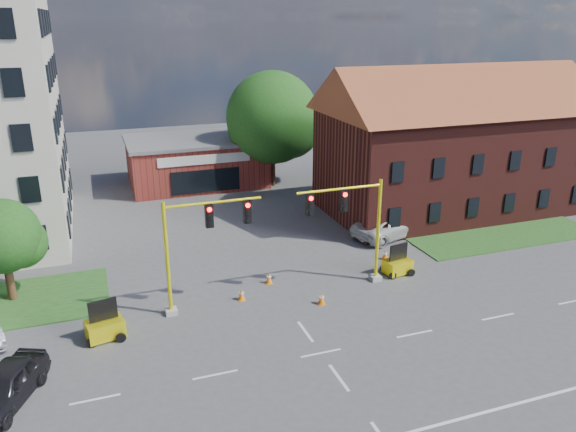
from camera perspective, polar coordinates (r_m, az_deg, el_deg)
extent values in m
plane|color=#48484B|center=(26.86, 3.37, -13.73)|extent=(120.00, 120.00, 0.00)
cube|color=#20491B|center=(42.64, 21.30, -1.98)|extent=(14.00, 4.00, 0.08)
cube|color=maroon|center=(52.94, -9.30, 5.40)|extent=(12.00, 8.00, 4.00)
cube|color=#5F5E61|center=(52.46, -9.43, 7.67)|extent=(12.40, 8.40, 0.30)
cube|color=silver|center=(48.78, -8.48, 5.68)|extent=(8.00, 0.10, 0.80)
cube|color=black|center=(49.27, -8.37, 3.54)|extent=(6.00, 0.10, 2.00)
cube|color=#4A1916|center=(46.70, 16.41, 5.49)|extent=(20.00, 10.00, 8.00)
cylinder|color=#3C2716|center=(51.58, -1.55, 5.53)|extent=(0.44, 0.44, 4.45)
sphere|color=#1C4615|center=(50.76, -1.59, 9.97)|extent=(8.27, 8.27, 8.27)
sphere|color=#1C4615|center=(51.74, 0.08, 9.02)|extent=(5.79, 5.79, 5.79)
cylinder|color=#3C2716|center=(34.23, -26.45, -5.64)|extent=(0.44, 0.44, 2.69)
sphere|color=#1C4615|center=(33.35, -27.07, -1.83)|extent=(4.02, 4.02, 4.02)
sphere|color=#1C4615|center=(33.73, -25.52, -2.47)|extent=(2.81, 2.81, 2.81)
cube|color=#969691|center=(30.48, -11.76, -9.47)|extent=(0.60, 0.60, 0.30)
cylinder|color=#FFEF15|center=(29.18, -12.16, -4.39)|extent=(0.20, 0.20, 6.20)
cylinder|color=#FFEF15|center=(28.55, -7.59, 1.37)|extent=(5.00, 0.14, 0.14)
cube|color=black|center=(28.73, -8.02, -0.01)|extent=(0.40, 0.32, 1.20)
cube|color=black|center=(29.16, -4.18, 0.44)|extent=(0.40, 0.32, 1.20)
sphere|color=#FF0C07|center=(28.43, -7.98, 0.64)|extent=(0.24, 0.24, 0.24)
cube|color=#969691|center=(33.82, 8.86, -6.22)|extent=(0.60, 0.60, 0.30)
cylinder|color=#FFEF15|center=(32.66, 9.13, -1.56)|extent=(0.20, 0.20, 6.20)
cylinder|color=#FFEF15|center=(30.67, 5.29, 2.75)|extent=(5.00, 0.14, 0.14)
cube|color=black|center=(30.98, 5.67, 1.55)|extent=(0.40, 0.32, 1.20)
cube|color=black|center=(30.22, 2.23, 1.17)|extent=(0.40, 0.32, 1.20)
sphere|color=#FF0C07|center=(30.70, 5.83, 2.16)|extent=(0.24, 0.24, 0.24)
cube|color=#FFEF15|center=(29.02, -18.09, -10.81)|extent=(1.94, 1.50, 0.87)
cube|color=black|center=(28.53, -18.30, -9.05)|extent=(1.34, 0.40, 1.06)
cube|color=#FFEF15|center=(34.72, 11.06, -5.02)|extent=(1.79, 1.35, 0.81)
cube|color=black|center=(34.34, 11.16, -3.58)|extent=(1.27, 0.32, 0.99)
cube|color=orange|center=(31.38, -4.73, -8.46)|extent=(0.38, 0.38, 0.04)
cone|color=orange|center=(31.23, -4.74, -7.92)|extent=(0.40, 0.40, 0.70)
cylinder|color=silver|center=(31.20, -4.75, -7.81)|extent=(0.27, 0.27, 0.09)
cube|color=orange|center=(33.12, -1.95, -6.81)|extent=(0.38, 0.38, 0.04)
cone|color=orange|center=(32.97, -1.96, -6.30)|extent=(0.40, 0.40, 0.70)
cylinder|color=silver|center=(32.94, -1.96, -6.19)|extent=(0.27, 0.27, 0.09)
cube|color=orange|center=(30.91, 3.42, -8.89)|extent=(0.38, 0.38, 0.04)
cone|color=orange|center=(30.76, 3.43, -8.35)|extent=(0.40, 0.40, 0.70)
cylinder|color=silver|center=(30.72, 3.44, -8.23)|extent=(0.27, 0.27, 0.09)
cube|color=orange|center=(36.72, 9.81, -4.35)|extent=(0.38, 0.38, 0.04)
cone|color=orange|center=(36.59, 9.84, -3.88)|extent=(0.40, 0.40, 0.70)
cylinder|color=silver|center=(36.56, 9.85, -3.78)|extent=(0.27, 0.27, 0.09)
imported|color=silver|center=(40.31, 10.23, -0.97)|extent=(6.31, 4.38, 1.60)
imported|color=black|center=(26.08, -26.77, -15.16)|extent=(3.54, 4.93, 1.56)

